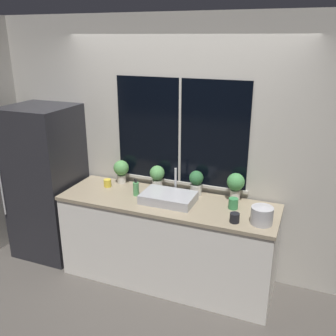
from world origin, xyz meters
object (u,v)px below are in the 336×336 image
Objects in this scene: potted_plant_far_right at (236,184)px; mug_black at (235,218)px; potted_plant_far_left at (121,170)px; potted_plant_center_left at (157,175)px; refrigerator at (47,182)px; mug_green at (233,203)px; mug_yellow at (107,183)px; kettle at (262,215)px; sink at (168,197)px; potted_plant_center_right at (196,182)px; soap_bottle at (136,188)px.

potted_plant_far_right is 3.31× the size of mug_black.
potted_plant_center_left is at bearing 0.00° from potted_plant_far_left.
potted_plant_far_left is (0.86, 0.22, 0.19)m from refrigerator.
potted_plant_center_left is (1.30, 0.22, 0.18)m from refrigerator.
refrigerator reaches higher than mug_green.
mug_yellow is at bearing -120.38° from potted_plant_far_left.
potted_plant_far_right is 0.52m from kettle.
refrigerator reaches higher than potted_plant_center_left.
sink is 0.78m from mug_yellow.
potted_plant_far_right is (0.85, 0.00, 0.03)m from potted_plant_center_left.
potted_plant_far_left reaches higher than kettle.
potted_plant_center_right reaches higher than mug_green.
potted_plant_center_right is at bearing 0.00° from potted_plant_far_left.
refrigerator reaches higher than mug_yellow.
soap_bottle is (-0.37, 0.02, 0.03)m from sink.
refrigerator is at bearing -165.67° from potted_plant_far_left.
potted_plant_far_left is at bearing 171.65° from mug_green.
potted_plant_far_right is (1.28, 0.00, 0.02)m from potted_plant_far_left.
potted_plant_far_right is at bearing 101.98° from mug_black.
potted_plant_far_right is at bearing 5.86° from refrigerator.
refrigerator is 16.85× the size of mug_green.
sink reaches higher than kettle.
soap_bottle is (-0.13, -0.25, -0.07)m from potted_plant_center_left.
refrigerator is 1.33m from potted_plant_center_left.
potted_plant_far_left is 0.91× the size of potted_plant_far_right.
potted_plant_center_left is 1.32× the size of kettle.
potted_plant_far_right is at bearing 6.47° from mug_yellow.
potted_plant_far_left is 1.02× the size of potted_plant_center_left.
mug_black is (0.70, -0.19, -0.00)m from sink.
soap_bottle reaches higher than mug_black.
potted_plant_far_left is 0.22m from mug_yellow.
mug_green is at bearing -1.49° from mug_yellow.
mug_yellow is (0.77, 0.06, 0.08)m from refrigerator.
potted_plant_center_left is (-0.24, 0.28, 0.10)m from sink.
sink is 0.37m from soap_bottle.
potted_plant_far_left is at bearing 161.40° from mug_black.
sink reaches higher than mug_green.
refrigerator reaches higher than potted_plant_far_right.
mug_yellow is (-1.40, 0.04, -0.01)m from mug_green.
sink reaches higher than potted_plant_far_right.
potted_plant_far_left is 0.41m from soap_bottle.
potted_plant_far_left is at bearing 180.00° from potted_plant_center_left.
potted_plant_center_right is 1.33× the size of kettle.
soap_bottle is at bearing -176.45° from mug_green.
potted_plant_center_right is 0.69m from mug_black.
soap_bottle is 1.10m from mug_black.
mug_black reaches higher than mug_yellow.
sink is 1.81× the size of potted_plant_far_right.
soap_bottle is at bearing 173.62° from kettle.
kettle is (1.17, -0.40, -0.06)m from potted_plant_center_left.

